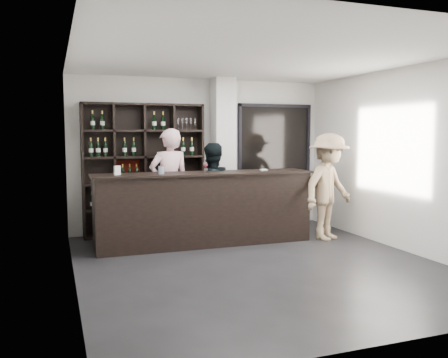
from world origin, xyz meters
name	(u,v)px	position (x,y,z in m)	size (l,w,h in m)	color
floor	(258,265)	(0.00, 0.00, -0.01)	(5.00, 5.50, 0.01)	black
wine_shelf	(144,170)	(-1.15, 2.57, 1.20)	(2.20, 0.35, 2.40)	black
structural_column	(223,155)	(0.35, 2.47, 1.45)	(0.40, 0.40, 2.90)	silver
glass_panel	(275,156)	(1.55, 2.69, 1.40)	(1.60, 0.08, 2.10)	black
tasting_counter	(205,208)	(-0.35, 1.42, 0.61)	(3.68, 0.76, 1.22)	black
taster_pink	(169,185)	(-0.83, 1.92, 0.97)	(0.71, 0.47, 1.94)	#CFA1A6
taster_black	(211,191)	(-0.10, 1.85, 0.85)	(0.82, 0.64, 1.69)	black
customer	(329,187)	(1.80, 1.05, 0.93)	(1.20, 0.69, 1.86)	#8F7557
wine_glass	(205,167)	(-0.37, 1.34, 1.32)	(0.09, 0.09, 0.20)	white
spit_cup	(161,170)	(-1.11, 1.31, 1.28)	(0.10, 0.10, 0.13)	silver
napkin_stack	(264,170)	(0.76, 1.51, 1.22)	(0.11, 0.11, 0.02)	white
card_stand	(117,170)	(-1.78, 1.44, 1.29)	(0.10, 0.05, 0.14)	white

